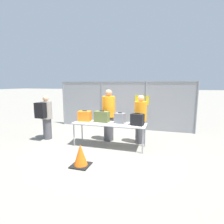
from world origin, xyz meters
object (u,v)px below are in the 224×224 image
at_px(suitcase_grey, 120,118).
at_px(traveler_hooded, 46,116).
at_px(utility_trailer, 138,114).
at_px(suitcase_olive, 102,117).
at_px(inspection_table, 109,125).
at_px(security_worker_far, 140,119).
at_px(traffic_cone, 81,156).
at_px(suitcase_orange, 85,116).
at_px(security_worker_near, 109,115).
at_px(suitcase_black, 137,119).

xyz_separation_m(suitcase_grey, traveler_hooded, (-2.79, -0.05, -0.06)).
bearing_deg(utility_trailer, suitcase_grey, -89.86).
relative_size(suitcase_olive, utility_trailer, 0.15).
height_order(inspection_table, suitcase_olive, suitcase_olive).
relative_size(suitcase_olive, suitcase_grey, 1.38).
distance_m(security_worker_far, utility_trailer, 3.60).
distance_m(suitcase_grey, utility_trailer, 4.09).
relative_size(inspection_table, utility_trailer, 0.69).
height_order(inspection_table, traffic_cone, inspection_table).
height_order(suitcase_olive, utility_trailer, suitcase_olive).
height_order(traveler_hooded, traffic_cone, traveler_hooded).
height_order(suitcase_orange, security_worker_near, security_worker_near).
bearing_deg(security_worker_far, utility_trailer, -89.03).
bearing_deg(suitcase_grey, utility_trailer, 90.14).
bearing_deg(suitcase_black, suitcase_grey, 169.34).
bearing_deg(suitcase_olive, utility_trailer, 81.43).
bearing_deg(suitcase_grey, security_worker_far, 42.01).
distance_m(traveler_hooded, traffic_cone, 2.78).
bearing_deg(suitcase_olive, inspection_table, -17.53).
bearing_deg(suitcase_orange, security_worker_far, 16.20).
bearing_deg(inspection_table, suitcase_grey, 15.18).
distance_m(inspection_table, suitcase_grey, 0.41).
height_order(suitcase_orange, traveler_hooded, traveler_hooded).
bearing_deg(utility_trailer, inspection_table, -94.51).
bearing_deg(suitcase_orange, suitcase_olive, 0.15).
distance_m(security_worker_near, security_worker_far, 1.13).
height_order(suitcase_grey, security_worker_near, security_worker_near).
height_order(suitcase_olive, suitcase_black, suitcase_olive).
xyz_separation_m(suitcase_olive, suitcase_grey, (0.62, 0.00, -0.02)).
bearing_deg(security_worker_near, security_worker_far, 166.11).
bearing_deg(inspection_table, suitcase_olive, 162.47).
bearing_deg(suitcase_black, utility_trailer, 98.02).
bearing_deg(traveler_hooded, suitcase_orange, -6.98).
xyz_separation_m(security_worker_near, traffic_cone, (-0.05, -2.13, -0.69)).
bearing_deg(suitcase_orange, traveler_hooded, -178.26).
bearing_deg(suitcase_grey, suitcase_olive, -179.85).
relative_size(suitcase_grey, traffic_cone, 0.64).
relative_size(inspection_table, traveler_hooded, 1.47).
xyz_separation_m(traveler_hooded, security_worker_near, (2.25, 0.55, 0.06)).
distance_m(suitcase_olive, traveler_hooded, 2.17).
bearing_deg(traffic_cone, suitcase_orange, 111.67).
bearing_deg(suitcase_black, security_worker_far, 89.14).
distance_m(inspection_table, suitcase_olive, 0.38).
xyz_separation_m(traveler_hooded, security_worker_far, (3.38, 0.58, -0.03)).
bearing_deg(suitcase_grey, security_worker_near, 137.31).
height_order(suitcase_grey, suitcase_black, suitcase_black).
bearing_deg(inspection_table, traffic_cone, -99.57).
height_order(suitcase_olive, suitcase_grey, suitcase_olive).
xyz_separation_m(inspection_table, suitcase_olive, (-0.28, 0.09, 0.23)).
xyz_separation_m(suitcase_olive, traveler_hooded, (-2.17, -0.05, -0.07)).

